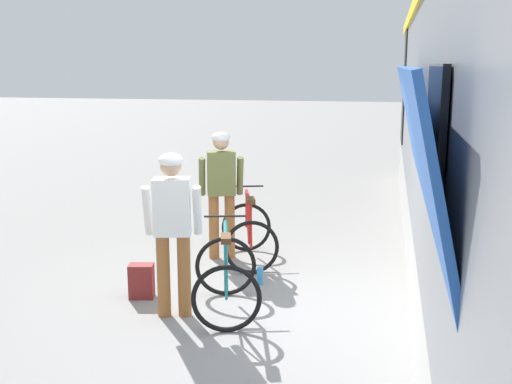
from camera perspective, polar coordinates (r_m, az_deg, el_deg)
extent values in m
plane|color=gray|center=(6.91, 0.72, -10.89)|extent=(80.00, 80.00, 0.00)
cube|color=#2356B2|center=(4.90, 15.11, 1.29)|extent=(0.41, 4.91, 1.67)
cube|color=black|center=(3.77, 16.12, 5.15)|extent=(0.04, 1.10, 0.80)
cube|color=black|center=(12.96, 13.49, 9.56)|extent=(0.03, 1.10, 2.29)
cylinder|color=#935B2D|center=(8.60, -3.89, -3.20)|extent=(0.14, 0.14, 0.90)
cylinder|color=#935B2D|center=(8.61, -2.43, -3.16)|extent=(0.14, 0.14, 0.90)
cube|color=olive|center=(8.44, -3.21, 1.75)|extent=(0.44, 0.35, 0.60)
cylinder|color=olive|center=(8.48, -4.98, 1.42)|extent=(0.17, 0.27, 0.56)
cylinder|color=olive|center=(8.51, -1.48, 1.50)|extent=(0.17, 0.27, 0.56)
sphere|color=tan|center=(8.38, -3.25, 4.65)|extent=(0.22, 0.22, 0.22)
ellipsoid|color=white|center=(8.37, -3.25, 5.06)|extent=(0.33, 0.34, 0.14)
cylinder|color=#935B2D|center=(6.71, -8.50, -7.61)|extent=(0.14, 0.14, 0.90)
cylinder|color=#935B2D|center=(6.69, -6.62, -7.62)|extent=(0.14, 0.14, 0.90)
cube|color=white|center=(6.49, -7.74, -1.35)|extent=(0.43, 0.32, 0.60)
cylinder|color=white|center=(6.57, -9.94, -1.70)|extent=(0.15, 0.27, 0.56)
cylinder|color=white|center=(6.52, -5.41, -1.69)|extent=(0.15, 0.27, 0.56)
sphere|color=tan|center=(6.41, -7.84, 2.40)|extent=(0.22, 0.22, 0.22)
ellipsoid|color=white|center=(6.40, -7.86, 2.93)|extent=(0.31, 0.33, 0.14)
torus|color=black|center=(8.92, -0.89, -3.26)|extent=(0.69, 0.25, 0.71)
torus|color=black|center=(7.94, -0.42, -5.14)|extent=(0.69, 0.25, 0.71)
cylinder|color=red|center=(8.51, -0.74, -2.25)|extent=(0.23, 0.63, 0.63)
cylinder|color=red|center=(8.33, -0.69, -0.44)|extent=(0.28, 0.83, 0.04)
cylinder|color=red|center=(8.10, -0.54, -2.97)|extent=(0.12, 0.27, 0.62)
cylinder|color=red|center=(8.12, -0.51, -4.96)|extent=(0.13, 0.35, 0.08)
cylinder|color=red|center=(7.92, -0.45, -3.11)|extent=(0.06, 0.14, 0.56)
cylinder|color=red|center=(8.83, -0.89, -1.57)|extent=(0.05, 0.09, 0.55)
cylinder|color=black|center=(8.73, -0.88, 0.53)|extent=(0.47, 0.16, 0.02)
cube|color=#4C2D19|center=(7.88, -0.47, -0.77)|extent=(0.16, 0.26, 0.06)
torus|color=black|center=(7.24, -2.80, -6.84)|extent=(0.70, 0.23, 0.71)
torus|color=black|center=(6.28, -2.73, -9.79)|extent=(0.70, 0.23, 0.71)
cylinder|color=#197A7F|center=(6.82, -2.80, -5.81)|extent=(0.21, 0.63, 0.63)
cylinder|color=#197A7F|center=(6.62, -2.82, -3.63)|extent=(0.26, 0.83, 0.04)
cylinder|color=#197A7F|center=(6.42, -2.77, -6.95)|extent=(0.11, 0.28, 0.62)
cylinder|color=#197A7F|center=(6.45, -2.74, -9.43)|extent=(0.12, 0.36, 0.08)
cylinder|color=#197A7F|center=(6.24, -2.76, -7.24)|extent=(0.06, 0.14, 0.56)
cylinder|color=#197A7F|center=(7.13, -2.82, -4.81)|extent=(0.05, 0.09, 0.55)
cylinder|color=black|center=(7.02, -2.85, -2.24)|extent=(0.47, 0.15, 0.02)
cube|color=#4C2D19|center=(6.17, -2.79, -4.29)|extent=(0.16, 0.26, 0.06)
cube|color=maroon|center=(7.33, -10.49, -8.06)|extent=(0.31, 0.23, 0.40)
cylinder|color=#338CCC|center=(7.66, 0.36, -7.72)|extent=(0.08, 0.08, 0.21)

